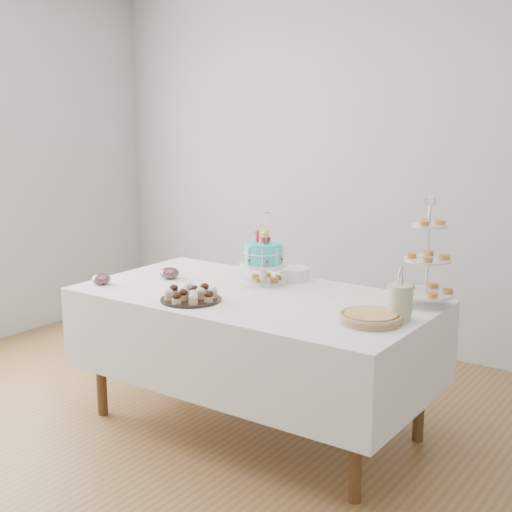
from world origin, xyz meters
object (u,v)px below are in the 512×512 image
Objects in this scene: cupcake_tray at (191,294)px; jam_bowl_a at (101,279)px; pastry_plate at (267,279)px; pie at (371,317)px; utensil_pitcher at (400,301)px; jam_bowl_b at (170,273)px; plate_stack at (293,274)px; tiered_stand at (428,260)px; table at (254,334)px; birthday_cake at (263,265)px.

cupcake_tray is 3.01× the size of jam_bowl_a.
pastry_plate is 0.95m from jam_bowl_a.
utensil_pitcher is at bearing 49.47° from pie.
jam_bowl_b is at bearing 144.06° from cupcake_tray.
plate_stack is 0.70× the size of utensil_pitcher.
pastry_plate is (-0.94, -0.06, -0.22)m from tiered_stand.
cupcake_tray is at bearing 2.27° from jam_bowl_a.
jam_bowl_a is (-0.84, -0.32, 0.26)m from table.
table is at bearing 20.66° from jam_bowl_a.
cupcake_tray reaches higher than jam_bowl_b.
pie is at bearing -24.03° from pastry_plate.
jam_bowl_b reaches higher than pastry_plate.
tiered_stand is at bearing 31.05° from cupcake_tray.
pastry_plate is 0.58m from jam_bowl_b.
birthday_cake is 0.74× the size of tiered_stand.
jam_bowl_b is at bearing -177.30° from utensil_pitcher.
tiered_stand is 0.96m from pastry_plate.
pastry_plate is at bearing 167.16° from utensil_pitcher.
cupcake_tray reaches higher than jam_bowl_a.
jam_bowl_a is at bearing -139.56° from plate_stack.
jam_bowl_b is (-1.36, 0.12, 0.00)m from pie.
birthday_cake is 0.94m from tiered_stand.
plate_stack is 1.62× the size of jam_bowl_b.
utensil_pitcher is at bearing 15.83° from cupcake_tray.
tiered_stand is at bearing 21.61° from table.
tiered_stand reaches higher than utensil_pitcher.
jam_bowl_b is at bearing -147.38° from birthday_cake.
cupcake_tray is at bearing -105.96° from plate_stack.
jam_bowl_a is (-0.74, -0.59, 0.01)m from pastry_plate.
jam_bowl_b is (-0.53, -0.19, -0.08)m from birthday_cake.
jam_bowl_a is at bearing -166.21° from utensil_pitcher.
jam_bowl_b is (-0.42, 0.30, -0.00)m from cupcake_tray.
plate_stack is at bearing 53.48° from pastry_plate.
cupcake_tray is 1.75× the size of plate_stack.
pie is at bearing -34.21° from plate_stack.
pie is at bearing -8.14° from table.
cupcake_tray is at bearing -100.18° from pastry_plate.
table is 5.97× the size of cupcake_tray.
table is 1.01m from tiered_stand.
tiered_stand is 3.04× the size of plate_stack.
table is 7.28× the size of utensil_pitcher.
tiered_stand is 2.24× the size of pastry_plate.
tiered_stand reaches higher than birthday_cake.
table is 10.42× the size of plate_stack.
plate_stack is at bearing 32.32° from jam_bowl_b.
utensil_pitcher reaches higher than table.
pastry_plate is (-0.10, 0.27, 0.24)m from table.
jam_bowl_a is (-1.59, -0.21, 0.00)m from pie.
birthday_cake is 0.93m from jam_bowl_a.
jam_bowl_b is (-0.52, -0.26, 0.02)m from pastry_plate.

